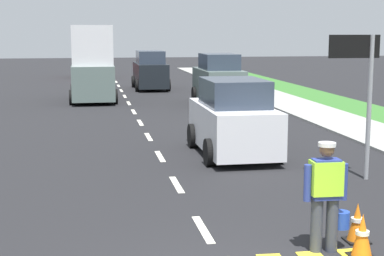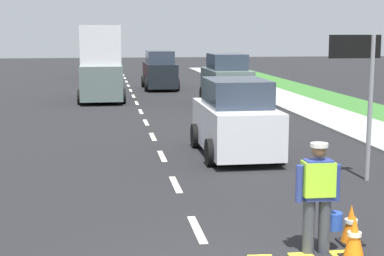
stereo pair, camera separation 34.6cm
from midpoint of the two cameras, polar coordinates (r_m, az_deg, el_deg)
name	(u,v)px [view 1 (the left image)]	position (r m, az deg, el deg)	size (l,w,h in m)	color
ground_plane	(128,103)	(28.02, -6.42, 2.41)	(96.00, 96.00, 0.00)	black
lane_center_line	(123,93)	(32.19, -6.88, 3.28)	(0.14, 46.40, 0.01)	silver
road_worker	(327,191)	(9.13, 11.60, -5.91)	(0.77, 0.37, 1.67)	#383D4C
lane_direction_sign	(360,72)	(13.55, 14.98, 5.19)	(1.16, 0.11, 3.20)	gray
traffic_cone_near	(362,236)	(9.18, 14.80, -9.88)	(0.36, 0.36, 0.66)	black
traffic_cone_far	(357,223)	(9.83, 14.43, -8.70)	(0.36, 0.36, 0.62)	black
delivery_truck	(93,67)	(28.60, -9.76, 5.71)	(2.16, 4.60, 3.54)	slate
car_oncoming_third	(88,64)	(44.07, -10.09, 6.01)	(1.92, 3.92, 2.03)	red
car_outgoing_ahead	(233,120)	(15.95, 3.31, 0.76)	(1.98, 3.88, 2.04)	silver
car_parked_far	(219,81)	(27.29, 2.17, 4.51)	(1.97, 3.97, 2.27)	slate
car_outgoing_far	(150,71)	(34.32, -4.27, 5.38)	(1.91, 4.22, 2.18)	black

